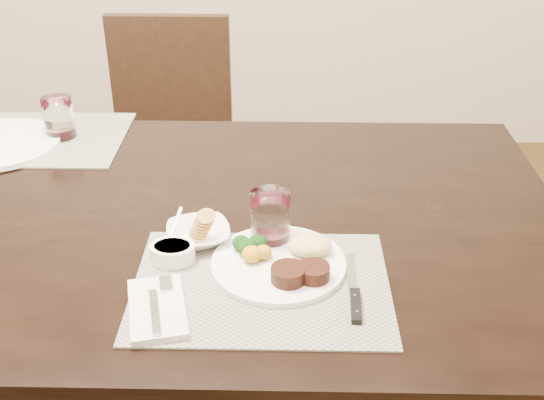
{
  "coord_description": "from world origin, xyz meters",
  "views": [
    {
      "loc": [
        0.4,
        -1.23,
        1.5
      ],
      "look_at": [
        0.38,
        -0.06,
        0.82
      ],
      "focal_mm": 45.0,
      "sensor_mm": 36.0,
      "label": 1
    }
  ],
  "objects_px": {
    "chair_far": "(170,137)",
    "cracker_bowl": "(198,234)",
    "dinner_plate": "(285,261)",
    "wine_glass_near": "(270,221)",
    "steak_knife": "(355,297)"
  },
  "relations": [
    {
      "from": "chair_far",
      "to": "cracker_bowl",
      "type": "xyz_separation_m",
      "value": [
        0.24,
        -1.04,
        0.27
      ]
    },
    {
      "from": "dinner_plate",
      "to": "cracker_bowl",
      "type": "distance_m",
      "value": 0.19
    },
    {
      "from": "dinner_plate",
      "to": "wine_glass_near",
      "type": "height_order",
      "value": "wine_glass_near"
    },
    {
      "from": "steak_knife",
      "to": "wine_glass_near",
      "type": "bearing_deg",
      "value": 132.77
    },
    {
      "from": "steak_knife",
      "to": "cracker_bowl",
      "type": "bearing_deg",
      "value": 151.18
    },
    {
      "from": "steak_knife",
      "to": "wine_glass_near",
      "type": "height_order",
      "value": "wine_glass_near"
    },
    {
      "from": "chair_far",
      "to": "steak_knife",
      "type": "xyz_separation_m",
      "value": [
        0.53,
        -1.22,
        0.26
      ]
    },
    {
      "from": "dinner_plate",
      "to": "steak_knife",
      "type": "distance_m",
      "value": 0.15
    },
    {
      "from": "cracker_bowl",
      "to": "dinner_plate",
      "type": "bearing_deg",
      "value": -26.62
    },
    {
      "from": "chair_far",
      "to": "steak_knife",
      "type": "relative_size",
      "value": 4.35
    },
    {
      "from": "steak_knife",
      "to": "wine_glass_near",
      "type": "xyz_separation_m",
      "value": [
        -0.15,
        0.18,
        0.04
      ]
    },
    {
      "from": "chair_far",
      "to": "steak_knife",
      "type": "height_order",
      "value": "chair_far"
    },
    {
      "from": "cracker_bowl",
      "to": "wine_glass_near",
      "type": "bearing_deg",
      "value": 0.0
    },
    {
      "from": "chair_far",
      "to": "wine_glass_near",
      "type": "xyz_separation_m",
      "value": [
        0.38,
        -1.04,
        0.3
      ]
    },
    {
      "from": "cracker_bowl",
      "to": "steak_knife",
      "type": "bearing_deg",
      "value": -31.58
    }
  ]
}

